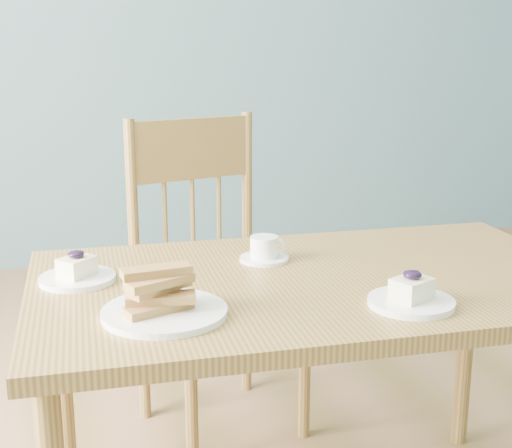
# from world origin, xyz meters

# --- Properties ---
(dining_table) EXTENTS (1.31, 0.79, 0.68)m
(dining_table) POSITION_xyz_m (-0.02, 0.00, 0.61)
(dining_table) COLOR olive
(dining_table) RESTS_ON ground
(dining_chair) EXTENTS (0.53, 0.52, 0.98)m
(dining_chair) POSITION_xyz_m (-0.11, 0.62, 0.50)
(dining_chair) COLOR olive
(dining_chair) RESTS_ON ground
(cheesecake_plate_near) EXTENTS (0.17, 0.17, 0.07)m
(cheesecake_plate_near) POSITION_xyz_m (0.09, -0.22, 0.70)
(cheesecake_plate_near) COLOR white
(cheesecake_plate_near) RESTS_ON dining_table
(cheesecake_plate_far) EXTENTS (0.17, 0.17, 0.07)m
(cheesecake_plate_far) POSITION_xyz_m (-0.54, 0.13, 0.70)
(cheesecake_plate_far) COLOR white
(cheesecake_plate_far) RESTS_ON dining_table
(coffee_cup) EXTENTS (0.12, 0.12, 0.06)m
(coffee_cup) POSITION_xyz_m (-0.10, 0.16, 0.71)
(coffee_cup) COLOR white
(coffee_cup) RESTS_ON dining_table
(biscotti_plate) EXTENTS (0.24, 0.24, 0.10)m
(biscotti_plate) POSITION_xyz_m (-0.39, -0.13, 0.71)
(biscotti_plate) COLOR white
(biscotti_plate) RESTS_ON dining_table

